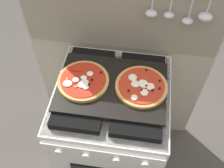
{
  "coord_description": "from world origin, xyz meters",
  "views": [
    {
      "loc": [
        0.12,
        -0.8,
        1.96
      ],
      "look_at": [
        0.0,
        0.0,
        0.93
      ],
      "focal_mm": 42.73,
      "sensor_mm": 36.0,
      "label": 1
    }
  ],
  "objects": [
    {
      "name": "ground_plane",
      "position": [
        0.0,
        0.0,
        0.0
      ],
      "size": [
        4.0,
        4.0,
        0.0
      ],
      "primitive_type": "plane",
      "color": "#4C4742"
    },
    {
      "name": "kitchen_backsplash",
      "position": [
        0.0,
        0.33,
        0.79
      ],
      "size": [
        1.1,
        0.09,
        1.55
      ],
      "color": "#B2A893",
      "rests_on": "ground_plane"
    },
    {
      "name": "stove",
      "position": [
        -0.0,
        -0.0,
        0.45
      ],
      "size": [
        0.6,
        0.64,
        0.9
      ],
      "color": "white",
      "rests_on": "ground_plane"
    },
    {
      "name": "baking_tray",
      "position": [
        0.0,
        0.0,
        0.91
      ],
      "size": [
        0.54,
        0.38,
        0.02
      ],
      "primitive_type": "cube",
      "color": "black",
      "rests_on": "stove"
    },
    {
      "name": "pizza_left",
      "position": [
        -0.15,
        0.0,
        0.93
      ],
      "size": [
        0.26,
        0.26,
        0.03
      ],
      "color": "tan",
      "rests_on": "baking_tray"
    },
    {
      "name": "pizza_right",
      "position": [
        0.14,
        0.01,
        0.93
      ],
      "size": [
        0.26,
        0.26,
        0.03
      ],
      "color": "tan",
      "rests_on": "baking_tray"
    }
  ]
}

